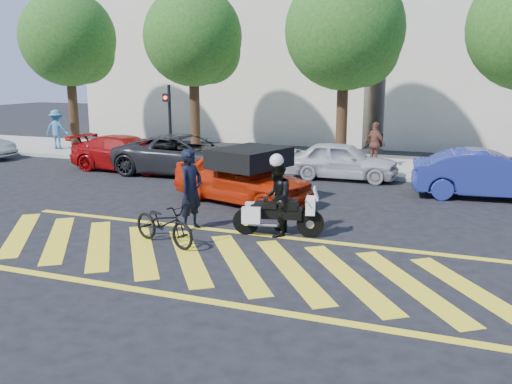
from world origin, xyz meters
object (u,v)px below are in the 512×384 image
(red_convertible, at_px, (242,178))
(parked_mid_left, at_px, (186,155))
(parked_left, at_px, (127,153))
(officer_bike, at_px, (191,190))
(officer_moto, at_px, (276,198))
(bicycle, at_px, (164,223))
(parked_right, at_px, (488,175))
(police_motorcycle, at_px, (277,214))
(parked_mid_right, at_px, (342,160))

(red_convertible, bearing_deg, parked_mid_left, 64.50)
(parked_left, bearing_deg, parked_mid_left, -87.40)
(officer_bike, relative_size, officer_moto, 1.10)
(bicycle, height_order, parked_right, parked_right)
(police_motorcycle, bearing_deg, officer_bike, 174.15)
(officer_bike, relative_size, parked_right, 0.45)
(red_convertible, bearing_deg, parked_left, 78.91)
(officer_moto, distance_m, red_convertible, 3.34)
(officer_moto, bearing_deg, parked_mid_right, 168.17)
(bicycle, xyz_separation_m, parked_right, (6.75, 7.30, 0.24))
(police_motorcycle, distance_m, parked_left, 10.01)
(bicycle, relative_size, parked_left, 0.40)
(police_motorcycle, relative_size, parked_mid_left, 0.40)
(parked_mid_left, xyz_separation_m, parked_right, (10.18, -0.21, -0.02))
(red_convertible, relative_size, parked_left, 0.94)
(officer_bike, distance_m, parked_left, 8.60)
(officer_moto, distance_m, parked_mid_left, 8.15)
(red_convertible, relative_size, parked_mid_right, 1.10)
(police_motorcycle, bearing_deg, parked_mid_right, 78.29)
(officer_bike, bearing_deg, parked_mid_left, 39.89)
(parked_mid_right, bearing_deg, bicycle, 164.93)
(bicycle, bearing_deg, parked_mid_right, 6.03)
(officer_bike, relative_size, parked_left, 0.42)
(officer_bike, height_order, parked_right, officer_bike)
(parked_mid_right, bearing_deg, officer_bike, 162.79)
(bicycle, distance_m, officer_moto, 2.59)
(officer_moto, distance_m, parked_left, 10.00)
(officer_moto, bearing_deg, officer_bike, -95.63)
(officer_bike, distance_m, officer_moto, 2.07)
(police_motorcycle, distance_m, red_convertible, 3.36)
(parked_mid_left, xyz_separation_m, parked_mid_right, (5.52, 1.19, -0.07))
(parked_mid_right, xyz_separation_m, parked_right, (4.66, -1.40, 0.05))
(parked_left, bearing_deg, bicycle, -139.40)
(parked_mid_right, bearing_deg, officer_moto, 178.28)
(officer_bike, distance_m, parked_mid_left, 7.12)
(officer_bike, height_order, officer_moto, officer_bike)
(police_motorcycle, distance_m, parked_mid_right, 7.21)
(police_motorcycle, height_order, parked_right, parked_right)
(officer_moto, bearing_deg, red_convertible, -155.85)
(parked_left, relative_size, parked_mid_right, 1.18)
(bicycle, distance_m, parked_mid_left, 8.26)
(parked_mid_left, bearing_deg, parked_mid_right, -78.55)
(officer_bike, xyz_separation_m, red_convertible, (0.10, 2.92, -0.24))
(bicycle, relative_size, officer_moto, 1.04)
(bicycle, height_order, police_motorcycle, bicycle)
(parked_mid_left, relative_size, parked_right, 1.21)
(bicycle, xyz_separation_m, police_motorcycle, (2.08, 1.49, 0.03))
(officer_bike, bearing_deg, parked_right, -37.28)
(parked_left, bearing_deg, police_motorcycle, -124.58)
(officer_bike, distance_m, red_convertible, 2.94)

